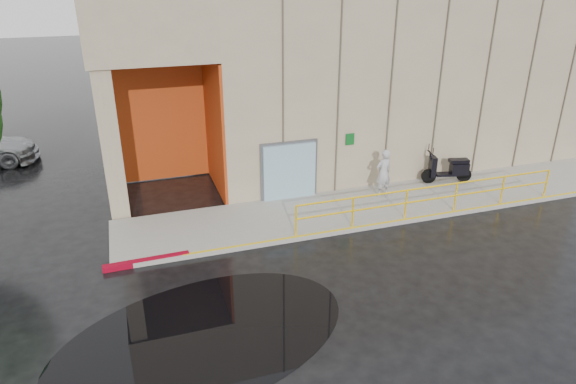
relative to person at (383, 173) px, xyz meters
The scene contains 8 objects.
ground 6.19m from the person, 124.41° to the right, with size 120.00×120.00×0.00m, color black.
sidewalk 1.22m from the person, 44.60° to the right, with size 20.00×3.00×0.15m, color gray.
building 6.94m from the person, 74.51° to the left, with size 20.00×10.17×8.00m.
guardrail 2.08m from the person, 67.12° to the right, with size 9.56×0.06×1.03m.
person is the anchor object (origin of this frame).
scooter 2.96m from the person, ahead, with size 1.99×1.04×1.50m.
red_curb 8.72m from the person, 167.07° to the right, with size 2.40×0.18×0.18m, color maroon.
puddle 9.33m from the person, 143.45° to the right, with size 7.06×4.34×0.01m, color black.
Camera 1 is at (-5.09, -10.06, 7.78)m, focal length 32.00 mm.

